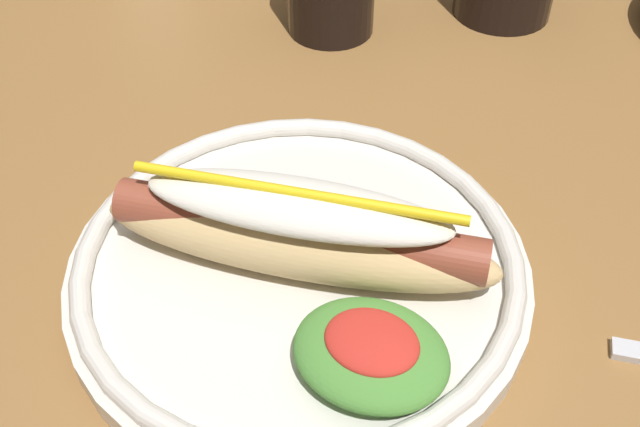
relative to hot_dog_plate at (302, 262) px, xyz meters
name	(u,v)px	position (x,y,z in m)	size (l,w,h in m)	color
dining_table	(324,245)	(-0.04, 0.12, -0.12)	(1.39, 0.89, 0.74)	olive
hot_dog_plate	(302,262)	(0.00, 0.00, 0.00)	(0.27, 0.27, 0.08)	silver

